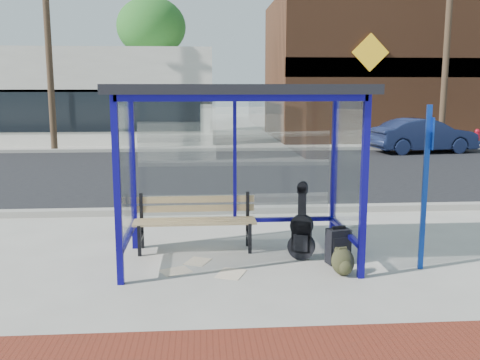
{
  "coord_description": "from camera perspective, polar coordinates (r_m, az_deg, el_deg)",
  "views": [
    {
      "loc": [
        -0.5,
        -7.08,
        2.38
      ],
      "look_at": [
        0.04,
        0.2,
        1.11
      ],
      "focal_mm": 40.0,
      "sensor_mm": 36.0,
      "label": 1
    }
  ],
  "objects": [
    {
      "name": "street_asphalt",
      "position": [
        15.28,
        -2.3,
        0.88
      ],
      "size": [
        60.0,
        10.0,
        0.0
      ],
      "primitive_type": "cube",
      "color": "black",
      "rests_on": "ground"
    },
    {
      "name": "curb_near",
      "position": [
        10.26,
        -1.32,
        -3.23
      ],
      "size": [
        60.0,
        0.25,
        0.12
      ],
      "primitive_type": "cube",
      "color": "gray",
      "rests_on": "ground"
    },
    {
      "name": "bus_shelter",
      "position": [
        7.18,
        -0.22,
        7.37
      ],
      "size": [
        3.3,
        1.8,
        2.42
      ],
      "color": "#0F0A77",
      "rests_on": "ground"
    },
    {
      "name": "parked_car",
      "position": [
        20.86,
        18.99,
        4.5
      ],
      "size": [
        3.98,
        1.82,
        1.26
      ],
      "primitive_type": "imported",
      "rotation": [
        0.0,
        0.0,
        1.7
      ],
      "color": "#182245",
      "rests_on": "ground"
    },
    {
      "name": "newspaper_b",
      "position": [
        7.02,
        -0.98,
        -9.96
      ],
      "size": [
        0.44,
        0.49,
        0.01
      ],
      "primitive_type": "cube",
      "rotation": [
        0.0,
        0.0,
        -1.94
      ],
      "color": "white",
      "rests_on": "ground"
    },
    {
      "name": "tree_mid",
      "position": [
        29.35,
        -9.45,
        15.72
      ],
      "size": [
        3.6,
        3.6,
        7.03
      ],
      "color": "#4C3826",
      "rests_on": "ground"
    },
    {
      "name": "newspaper_a",
      "position": [
        7.16,
        -6.87,
        -9.63
      ],
      "size": [
        0.46,
        0.43,
        0.01
      ],
      "primitive_type": "cube",
      "rotation": [
        0.0,
        0.0,
        0.45
      ],
      "color": "white",
      "rests_on": "ground"
    },
    {
      "name": "storefront_white",
      "position": [
        26.47,
        -23.21,
        8.23
      ],
      "size": [
        18.0,
        6.04,
        4.0
      ],
      "color": "silver",
      "rests_on": "ground"
    },
    {
      "name": "ground",
      "position": [
        7.49,
        -0.17,
        -8.69
      ],
      "size": [
        120.0,
        120.0,
        0.0
      ],
      "primitive_type": "plane",
      "color": "#B2ADA0",
      "rests_on": "ground"
    },
    {
      "name": "utility_pole_east",
      "position": [
        22.64,
        21.21,
        13.57
      ],
      "size": [
        1.6,
        0.24,
        8.0
      ],
      "color": "#4C3826",
      "rests_on": "ground"
    },
    {
      "name": "storefront_brown",
      "position": [
        26.96,
        14.44,
        11.28
      ],
      "size": [
        10.0,
        7.08,
        6.4
      ],
      "color": "#59331E",
      "rests_on": "ground"
    },
    {
      "name": "suitcase",
      "position": [
        7.45,
        10.43,
        -6.97
      ],
      "size": [
        0.34,
        0.26,
        0.53
      ],
      "rotation": [
        0.0,
        0.0,
        0.24
      ],
      "color": "black",
      "rests_on": "ground"
    },
    {
      "name": "fire_hydrant",
      "position": [
        23.74,
        23.94,
        4.21
      ],
      "size": [
        0.33,
        0.22,
        0.73
      ],
      "rotation": [
        0.0,
        0.0,
        -0.15
      ],
      "color": "#AA0C1C",
      "rests_on": "ground"
    },
    {
      "name": "utility_pole_west",
      "position": [
        21.28,
        -19.8,
        13.94
      ],
      "size": [
        1.6,
        0.24,
        8.0
      ],
      "color": "#4C3826",
      "rests_on": "ground"
    },
    {
      "name": "far_sidewalk",
      "position": [
        22.22,
        -2.92,
        3.69
      ],
      "size": [
        60.0,
        4.0,
        0.01
      ],
      "primitive_type": "cube",
      "color": "#B2ADA0",
      "rests_on": "ground"
    },
    {
      "name": "curb_far",
      "position": [
        20.32,
        -2.79,
        3.28
      ],
      "size": [
        60.0,
        0.25,
        0.12
      ],
      "primitive_type": "cube",
      "color": "gray",
      "rests_on": "ground"
    },
    {
      "name": "brick_paver_strip",
      "position": [
        5.1,
        2.0,
        -17.94
      ],
      "size": [
        60.0,
        1.0,
        0.01
      ],
      "primitive_type": "cube",
      "color": "maroon",
      "rests_on": "ground"
    },
    {
      "name": "tree_right",
      "position": [
        32.0,
        20.47,
        14.75
      ],
      "size": [
        3.6,
        3.6,
        7.03
      ],
      "color": "#4C3826",
      "rests_on": "ground"
    },
    {
      "name": "backpack",
      "position": [
        7.04,
        10.96,
        -8.62
      ],
      "size": [
        0.33,
        0.3,
        0.36
      ],
      "rotation": [
        0.0,
        0.0,
        0.11
      ],
      "color": "#2C2C18",
      "rests_on": "ground"
    },
    {
      "name": "guitar_bag",
      "position": [
        7.52,
        6.59,
        -5.64
      ],
      "size": [
        0.39,
        0.24,
        1.04
      ],
      "rotation": [
        0.0,
        0.0,
        -0.36
      ],
      "color": "black",
      "rests_on": "ground"
    },
    {
      "name": "sign_post",
      "position": [
        7.33,
        19.22,
        0.16
      ],
      "size": [
        0.12,
        0.27,
        2.17
      ],
      "rotation": [
        0.0,
        0.0,
        -0.23
      ],
      "color": "navy",
      "rests_on": "ground"
    },
    {
      "name": "bench",
      "position": [
        7.93,
        -4.83,
        -4.09
      ],
      "size": [
        1.78,
        0.44,
        0.84
      ],
      "rotation": [
        0.0,
        0.0,
        0.0
      ],
      "color": "black",
      "rests_on": "ground"
    },
    {
      "name": "newspaper_c",
      "position": [
        7.5,
        -4.54,
        -8.67
      ],
      "size": [
        0.41,
        0.45,
        0.01
      ],
      "primitive_type": "cube",
      "rotation": [
        0.0,
        0.0,
        1.15
      ],
      "color": "white",
      "rests_on": "ground"
    }
  ]
}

